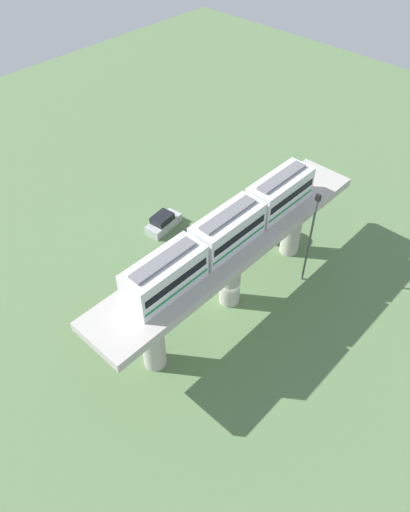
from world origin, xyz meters
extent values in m
plane|color=#5B7A4C|center=(0.00, 0.00, 0.00)|extent=(120.00, 120.00, 0.00)
cylinder|color=#B7B2AA|center=(0.00, -9.38, 3.42)|extent=(1.90, 1.90, 6.84)
cylinder|color=#B7B2AA|center=(0.00, 0.00, 3.42)|extent=(1.90, 1.90, 6.84)
cylinder|color=#B7B2AA|center=(0.00, 9.38, 3.42)|extent=(1.90, 1.90, 6.84)
cube|color=#B7B2AA|center=(0.00, 0.00, 7.24)|extent=(5.20, 28.85, 0.80)
cube|color=white|center=(0.00, -6.30, 9.14)|extent=(2.60, 6.60, 3.00)
cube|color=black|center=(0.00, -6.30, 9.39)|extent=(2.64, 6.07, 0.70)
cube|color=#1E8C4C|center=(0.00, -6.30, 8.39)|extent=(2.64, 6.34, 0.24)
cube|color=slate|center=(0.00, -6.30, 10.76)|extent=(1.10, 5.61, 0.24)
cube|color=white|center=(0.00, 0.65, 9.14)|extent=(2.60, 6.60, 3.00)
cube|color=black|center=(0.00, 0.65, 9.39)|extent=(2.64, 6.07, 0.70)
cube|color=#1E8C4C|center=(0.00, 0.65, 8.39)|extent=(2.64, 6.34, 0.24)
cube|color=slate|center=(0.00, 0.65, 10.76)|extent=(1.10, 5.61, 0.24)
cube|color=white|center=(0.00, 7.60, 9.14)|extent=(2.60, 6.60, 3.00)
cube|color=black|center=(0.00, 7.60, 9.39)|extent=(2.64, 6.07, 0.70)
cube|color=#1E8C4C|center=(0.00, 7.60, 8.39)|extent=(2.64, 6.34, 0.24)
cube|color=slate|center=(0.00, 7.60, 10.76)|extent=(1.10, 5.61, 0.24)
cube|color=#B2B5BA|center=(12.12, -3.00, 0.50)|extent=(2.31, 4.39, 1.00)
cube|color=black|center=(12.12, -2.85, 1.38)|extent=(1.91, 2.49, 0.76)
cube|color=orange|center=(6.24, 9.27, 0.50)|extent=(2.44, 4.43, 1.00)
cube|color=black|center=(6.24, 9.42, 1.38)|extent=(1.98, 2.53, 0.76)
cylinder|color=brown|center=(4.52, -8.19, 1.59)|extent=(0.36, 0.36, 3.18)
sphere|color=#2D7233|center=(4.52, -8.19, 4.01)|extent=(3.00, 3.00, 3.00)
cylinder|color=#4C4C51|center=(-3.40, -6.97, 4.82)|extent=(0.20, 0.20, 9.64)
cube|color=black|center=(-3.40, -6.97, 9.94)|extent=(0.44, 0.28, 0.60)
camera|label=1|loc=(-18.94, 23.45, 34.84)|focal=34.19mm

